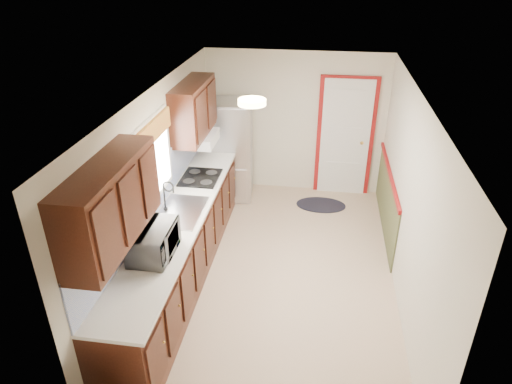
% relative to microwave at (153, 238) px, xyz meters
% --- Properties ---
extents(room_shell, '(3.20, 5.20, 2.52)m').
position_rel_microwave_xyz_m(room_shell, '(1.20, 1.10, 0.06)').
color(room_shell, '#C7AA8C').
rests_on(room_shell, ground).
extents(kitchen_run, '(0.63, 4.00, 2.20)m').
position_rel_microwave_xyz_m(kitchen_run, '(-0.04, 0.81, -0.33)').
color(kitchen_run, '#33140B').
rests_on(kitchen_run, ground).
extents(back_wall_trim, '(1.12, 2.30, 2.08)m').
position_rel_microwave_xyz_m(back_wall_trim, '(2.19, 3.31, -0.26)').
color(back_wall_trim, maroon).
rests_on(back_wall_trim, ground).
extents(ceiling_fixture, '(0.30, 0.30, 0.06)m').
position_rel_microwave_xyz_m(ceiling_fixture, '(0.90, 0.90, 1.22)').
color(ceiling_fixture, '#FFD88C').
rests_on(ceiling_fixture, room_shell).
extents(microwave, '(0.34, 0.61, 0.41)m').
position_rel_microwave_xyz_m(microwave, '(0.00, 0.00, 0.00)').
color(microwave, white).
rests_on(microwave, kitchen_run).
extents(refrigerator, '(0.76, 0.74, 1.68)m').
position_rel_microwave_xyz_m(refrigerator, '(0.18, 3.15, -0.31)').
color(refrigerator, '#B7B7BC').
rests_on(refrigerator, ground).
extents(rug, '(0.82, 0.54, 0.01)m').
position_rel_microwave_xyz_m(rug, '(1.73, 3.00, -1.14)').
color(rug, black).
rests_on(rug, ground).
extents(cooktop, '(0.52, 0.62, 0.02)m').
position_rel_microwave_xyz_m(cooktop, '(0.01, 1.85, -0.19)').
color(cooktop, black).
rests_on(cooktop, kitchen_run).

